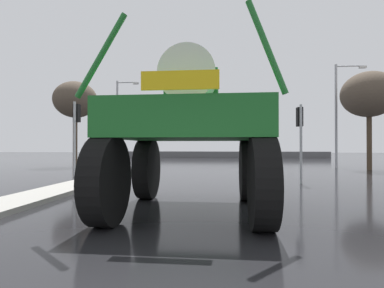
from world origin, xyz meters
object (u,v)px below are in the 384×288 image
traffic_signal_near_right (300,126)px  sedan_ahead (252,158)px  bare_tree_left (75,100)px  oversize_sprayer (191,132)px  bare_tree_right (369,95)px  traffic_signal_near_left (76,123)px  streetlight_far_left (119,117)px  streetlight_far_right (339,109)px

traffic_signal_near_right → sedan_ahead: bearing=95.2°
bare_tree_left → oversize_sprayer: bearing=-55.4°
traffic_signal_near_right → bare_tree_right: (6.84, 8.26, 2.70)m
sedan_ahead → bare_tree_right: size_ratio=0.61×
traffic_signal_near_left → bare_tree_right: (17.05, 8.27, 2.50)m
traffic_signal_near_left → bare_tree_right: size_ratio=0.54×
bare_tree_right → bare_tree_left: bearing=176.1°
bare_tree_left → bare_tree_right: (21.95, -1.49, -0.15)m
sedan_ahead → streetlight_far_left: bearing=79.2°
sedan_ahead → traffic_signal_near_left: bearing=139.3°
traffic_signal_near_left → traffic_signal_near_right: bearing=0.0°
oversize_sprayer → streetlight_far_left: size_ratio=0.69×
oversize_sprayer → bare_tree_left: bare_tree_left is taller
streetlight_far_right → bare_tree_right: bearing=-57.7°
oversize_sprayer → bare_tree_right: 18.33m
streetlight_far_right → bare_tree_left: streetlight_far_right is taller
traffic_signal_near_right → streetlight_far_left: 18.01m
streetlight_far_left → bare_tree_right: streetlight_far_left is taller
traffic_signal_near_right → streetlight_far_right: bearing=61.5°
streetlight_far_right → bare_tree_left: bearing=-178.6°
sedan_ahead → traffic_signal_near_left: (-9.27, -10.46, 1.99)m
bare_tree_left → streetlight_far_left: bearing=49.9°
traffic_signal_near_left → streetlight_far_right: size_ratio=0.47×
bare_tree_left → bare_tree_right: bare_tree_left is taller
sedan_ahead → streetlight_far_right: size_ratio=0.52×
bare_tree_left → bare_tree_right: size_ratio=1.01×
sedan_ahead → traffic_signal_near_right: size_ratio=1.20×
traffic_signal_near_right → bare_tree_left: 18.21m
traffic_signal_near_right → streetlight_far_right: (5.58, 10.26, 1.93)m
streetlight_far_right → bare_tree_right: size_ratio=1.16×
traffic_signal_near_right → bare_tree_left: size_ratio=0.50×
bare_tree_right → streetlight_far_right: bearing=122.3°
traffic_signal_near_left → oversize_sprayer: bearing=-45.0°
streetlight_far_left → streetlight_far_right: bearing=-8.1°
traffic_signal_near_left → traffic_signal_near_right: traffic_signal_near_left is taller
oversize_sprayer → streetlight_far_left: bearing=24.5°
sedan_ahead → traffic_signal_near_right: (0.94, -10.46, 1.80)m
streetlight_far_right → bare_tree_right: (1.26, -2.00, 0.76)m
traffic_signal_near_right → streetlight_far_left: (-12.52, 12.84, 1.72)m
traffic_signal_near_left → bare_tree_right: 19.12m
sedan_ahead → streetlight_far_right: 7.51m
traffic_signal_near_right → oversize_sprayer: bearing=-125.5°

